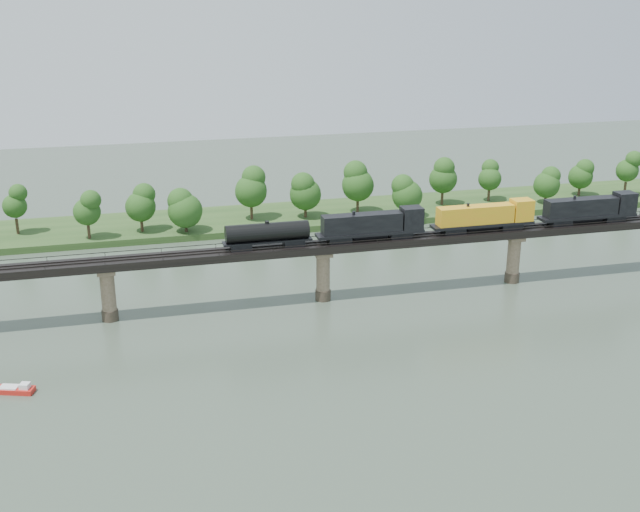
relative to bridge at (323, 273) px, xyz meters
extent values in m
plane|color=#344335|center=(0.00, -30.00, -5.46)|extent=(400.00, 400.00, 0.00)
cube|color=#27451B|center=(0.00, 55.00, -4.66)|extent=(300.00, 24.00, 1.60)
cylinder|color=#473A2D|center=(-40.00, 0.00, -4.46)|extent=(3.00, 3.00, 2.00)
cylinder|color=#90785E|center=(-40.00, 0.00, 0.04)|extent=(2.60, 2.60, 9.00)
cube|color=#90785E|center=(-40.00, 0.00, 4.04)|extent=(3.20, 3.20, 1.00)
cylinder|color=#473A2D|center=(0.00, 0.00, -4.46)|extent=(3.00, 3.00, 2.00)
cylinder|color=#90785E|center=(0.00, 0.00, 0.04)|extent=(2.60, 2.60, 9.00)
cube|color=#90785E|center=(0.00, 0.00, 4.04)|extent=(3.20, 3.20, 1.00)
cylinder|color=#473A2D|center=(40.00, 0.00, -4.46)|extent=(3.00, 3.00, 2.00)
cylinder|color=#90785E|center=(40.00, 0.00, 0.04)|extent=(2.60, 2.60, 9.00)
cube|color=#90785E|center=(40.00, 0.00, 4.04)|extent=(3.20, 3.20, 1.00)
cube|color=black|center=(0.00, 0.00, 5.29)|extent=(220.00, 5.00, 1.50)
cube|color=black|center=(0.00, -0.75, 6.12)|extent=(220.00, 0.12, 0.16)
cube|color=black|center=(0.00, 0.75, 6.12)|extent=(220.00, 0.12, 0.16)
cube|color=black|center=(0.00, -2.40, 6.74)|extent=(220.00, 0.10, 0.10)
cube|color=black|center=(0.00, 2.40, 6.74)|extent=(220.00, 0.10, 0.10)
cube|color=black|center=(0.00, -2.40, 6.39)|extent=(0.08, 0.08, 0.70)
cube|color=black|center=(0.00, 2.40, 6.39)|extent=(0.08, 0.08, 0.70)
cylinder|color=#382619|center=(-60.94, 54.18, -2.00)|extent=(0.70, 0.70, 3.71)
sphere|color=#1A4413|center=(-60.94, 54.18, 2.95)|extent=(5.67, 5.67, 5.67)
sphere|color=#1A4413|center=(-60.94, 54.18, 6.04)|extent=(4.25, 4.25, 4.25)
cylinder|color=#382619|center=(-44.43, 46.31, -2.10)|extent=(0.70, 0.70, 3.51)
sphere|color=#1A4413|center=(-44.43, 46.31, 2.57)|extent=(6.31, 6.31, 6.31)
sphere|color=#1A4413|center=(-44.43, 46.31, 5.50)|extent=(4.73, 4.73, 4.73)
cylinder|color=#382619|center=(-32.24, 48.84, -2.19)|extent=(0.70, 0.70, 3.34)
sphere|color=#1A4413|center=(-32.24, 48.84, 2.27)|extent=(7.18, 7.18, 7.18)
sphere|color=#1A4413|center=(-32.24, 48.84, 5.06)|extent=(5.39, 5.39, 5.39)
cylinder|color=#382619|center=(-22.01, 46.15, -2.45)|extent=(0.70, 0.70, 2.83)
sphere|color=#1A4413|center=(-22.01, 46.15, 1.32)|extent=(8.26, 8.26, 8.26)
sphere|color=#1A4413|center=(-22.01, 46.15, 3.68)|extent=(6.19, 6.19, 6.19)
cylinder|color=#382619|center=(-5.04, 52.68, -1.88)|extent=(0.70, 0.70, 3.96)
sphere|color=#1A4413|center=(-5.04, 52.68, 3.41)|extent=(8.07, 8.07, 8.07)
sphere|color=#1A4413|center=(-5.04, 52.68, 6.71)|extent=(6.05, 6.05, 6.05)
cylinder|color=#382619|center=(8.52, 51.14, -2.23)|extent=(0.70, 0.70, 3.27)
sphere|color=#1A4413|center=(8.52, 51.14, 2.13)|extent=(8.03, 8.03, 8.03)
sphere|color=#1A4413|center=(8.52, 51.14, 4.85)|extent=(6.02, 6.02, 6.02)
cylinder|color=#382619|center=(22.65, 52.31, -1.90)|extent=(0.70, 0.70, 3.92)
sphere|color=#1A4413|center=(22.65, 52.31, 3.33)|extent=(8.29, 8.29, 8.29)
sphere|color=#1A4413|center=(22.65, 52.31, 6.60)|extent=(6.21, 6.21, 6.21)
cylinder|color=#382619|center=(33.59, 45.35, -2.35)|extent=(0.70, 0.70, 3.02)
sphere|color=#1A4413|center=(33.59, 45.35, 1.69)|extent=(7.74, 7.74, 7.74)
sphere|color=#1A4413|center=(33.59, 45.35, 4.21)|extent=(5.80, 5.80, 5.80)
cylinder|color=#382619|center=(46.81, 54.03, -1.96)|extent=(0.70, 0.70, 3.80)
sphere|color=#1A4413|center=(46.81, 54.03, 3.10)|extent=(7.47, 7.47, 7.47)
sphere|color=#1A4413|center=(46.81, 54.03, 6.27)|extent=(5.60, 5.60, 5.60)
cylinder|color=#382619|center=(60.48, 54.26, -2.17)|extent=(0.70, 0.70, 3.38)
sphere|color=#1A4413|center=(60.48, 54.26, 2.34)|extent=(6.23, 6.23, 6.23)
sphere|color=#1A4413|center=(60.48, 54.26, 5.16)|extent=(4.67, 4.67, 4.67)
cylinder|color=#382619|center=(74.35, 48.39, -2.47)|extent=(0.70, 0.70, 2.77)
sphere|color=#1A4413|center=(74.35, 48.39, 1.22)|extent=(7.04, 7.04, 7.04)
sphere|color=#1A4413|center=(74.35, 48.39, 3.54)|extent=(5.28, 5.28, 5.28)
cylinder|color=#382619|center=(87.62, 53.57, -2.39)|extent=(0.70, 0.70, 2.94)
sphere|color=#1A4413|center=(87.62, 53.57, 1.54)|extent=(6.73, 6.73, 6.73)
sphere|color=#1A4413|center=(87.62, 53.57, 3.99)|extent=(5.05, 5.05, 5.05)
cylinder|color=#382619|center=(99.73, 50.10, -1.89)|extent=(0.70, 0.70, 3.94)
sphere|color=#1A4413|center=(99.73, 50.10, 3.37)|extent=(6.17, 6.17, 6.17)
sphere|color=#1A4413|center=(99.73, 50.10, 6.65)|extent=(4.62, 4.62, 4.62)
cube|color=black|center=(61.98, 0.00, 6.65)|extent=(4.44, 2.66, 1.22)
cube|color=black|center=(49.78, 0.00, 6.65)|extent=(4.44, 2.66, 1.22)
cube|color=black|center=(55.88, 0.00, 7.43)|extent=(21.07, 3.33, 0.55)
cube|color=black|center=(54.21, 0.00, 9.48)|extent=(15.53, 2.99, 3.55)
cube|color=black|center=(64.19, 0.00, 9.81)|extent=(3.99, 3.33, 4.21)
cylinder|color=black|center=(55.88, 0.00, 6.82)|extent=(6.65, 1.55, 1.55)
cube|color=black|center=(38.68, 0.00, 6.65)|extent=(4.44, 2.66, 1.22)
cube|color=black|center=(26.48, 0.00, 6.65)|extent=(4.44, 2.66, 1.22)
cube|color=black|center=(32.58, 0.00, 7.43)|extent=(21.07, 3.33, 0.55)
cube|color=orange|center=(30.92, 0.00, 9.48)|extent=(15.53, 2.99, 3.55)
cube|color=orange|center=(40.90, 0.00, 9.81)|extent=(3.99, 3.33, 4.21)
cylinder|color=black|center=(32.58, 0.00, 6.82)|extent=(6.65, 1.55, 1.55)
cube|color=black|center=(15.39, 0.00, 6.65)|extent=(4.44, 2.66, 1.22)
cube|color=black|center=(3.19, 0.00, 6.65)|extent=(4.44, 2.66, 1.22)
cube|color=black|center=(9.29, 0.00, 7.43)|extent=(21.07, 3.33, 0.55)
cube|color=black|center=(7.63, 0.00, 9.48)|extent=(15.53, 2.99, 3.55)
cube|color=black|center=(17.61, 0.00, 9.81)|extent=(3.99, 3.33, 4.21)
cylinder|color=black|center=(9.29, 0.00, 6.82)|extent=(6.65, 1.55, 1.55)
cube|color=black|center=(-5.68, 0.00, 6.65)|extent=(3.88, 2.44, 1.22)
cube|color=black|center=(-15.67, 0.00, 6.65)|extent=(3.88, 2.44, 1.22)
cube|color=black|center=(-10.67, 0.00, 7.37)|extent=(16.64, 2.66, 0.33)
cylinder|color=black|center=(-10.67, 0.00, 9.15)|extent=(15.53, 3.33, 3.33)
cylinder|color=black|center=(-10.67, 0.00, 10.92)|extent=(0.78, 0.78, 0.55)
cube|color=red|center=(-54.00, -24.50, -5.06)|extent=(6.01, 3.75, 0.79)
cube|color=white|center=(-54.85, -24.20, -4.61)|extent=(3.12, 2.48, 0.28)
cube|color=white|center=(-52.50, -25.01, -4.27)|extent=(1.72, 1.72, 0.79)
camera|label=1|loc=(-35.83, -139.47, 53.12)|focal=45.00mm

